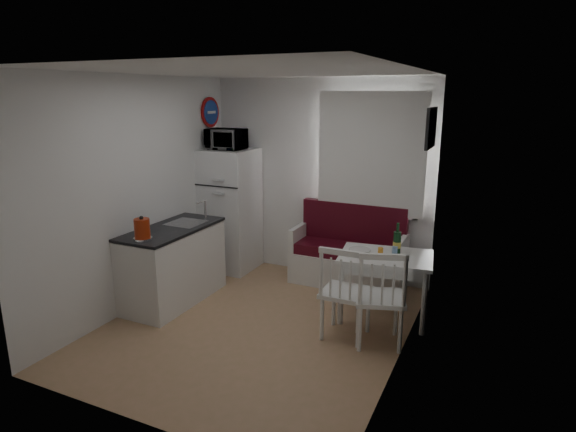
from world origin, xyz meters
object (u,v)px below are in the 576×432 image
(kitchen_counter, at_px, (174,264))
(chair_right, at_px, (377,289))
(wine_bottle, at_px, (397,238))
(microwave, at_px, (226,139))
(dining_table, at_px, (386,262))
(bench, at_px, (349,258))
(chair_left, at_px, (343,284))
(kettle, at_px, (142,229))
(fridge, at_px, (230,210))

(kitchen_counter, relative_size, chair_right, 2.25)
(kitchen_counter, relative_size, wine_bottle, 3.87)
(microwave, bearing_deg, dining_table, -14.56)
(kitchen_counter, xyz_separation_m, dining_table, (2.36, 0.59, 0.19))
(bench, relative_size, chair_left, 2.75)
(dining_table, relative_size, kettle, 4.08)
(chair_left, distance_m, wine_bottle, 0.89)
(chair_left, relative_size, fridge, 0.31)
(kitchen_counter, relative_size, chair_left, 2.51)
(bench, xyz_separation_m, kettle, (-1.66, -1.89, 0.69))
(chair_right, relative_size, wine_bottle, 1.72)
(bench, height_order, chair_right, bench)
(dining_table, relative_size, chair_left, 2.00)
(bench, height_order, wine_bottle, wine_bottle)
(chair_right, height_order, kettle, kettle)
(bench, bearing_deg, wine_bottle, -42.17)
(kettle, bearing_deg, kitchen_counter, 95.28)
(dining_table, bearing_deg, chair_right, -90.57)
(dining_table, distance_m, kettle, 2.60)
(kettle, bearing_deg, chair_right, 10.60)
(kitchen_counter, distance_m, wine_bottle, 2.58)
(dining_table, distance_m, wine_bottle, 0.29)
(microwave, bearing_deg, chair_right, -27.79)
(chair_right, bearing_deg, kitchen_counter, 158.94)
(bench, relative_size, microwave, 2.93)
(chair_left, bearing_deg, kettle, -167.94)
(microwave, bearing_deg, kitchen_counter, -90.94)
(fridge, bearing_deg, chair_right, -28.71)
(bench, bearing_deg, microwave, -174.47)
(bench, bearing_deg, kitchen_counter, -141.51)
(kitchen_counter, xyz_separation_m, chair_left, (2.11, -0.09, 0.15))
(wine_bottle, bearing_deg, chair_left, -113.67)
(chair_left, bearing_deg, chair_right, -0.50)
(kitchen_counter, bearing_deg, chair_right, -2.02)
(dining_table, xyz_separation_m, chair_left, (-0.25, -0.67, -0.04))
(chair_left, distance_m, chair_right, 0.34)
(kitchen_counter, bearing_deg, wine_bottle, 15.65)
(bench, xyz_separation_m, chair_left, (0.40, -1.44, 0.26))
(dining_table, height_order, microwave, microwave)
(chair_right, bearing_deg, chair_left, 160.73)
(chair_left, bearing_deg, dining_table, 69.29)
(bench, bearing_deg, chair_left, -74.37)
(kitchen_counter, distance_m, chair_left, 2.12)
(kitchen_counter, relative_size, dining_table, 1.26)
(chair_right, xyz_separation_m, microwave, (-2.43, 1.28, 1.20))
(chair_right, xyz_separation_m, fridge, (-2.43, 1.33, 0.22))
(kitchen_counter, height_order, chair_left, kitchen_counter)
(kitchen_counter, height_order, bench, kitchen_counter)
(kitchen_counter, xyz_separation_m, chair_right, (2.45, -0.09, 0.16))
(dining_table, bearing_deg, microwave, 157.41)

